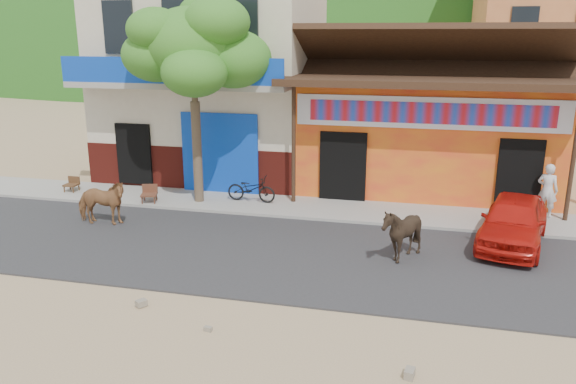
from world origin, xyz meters
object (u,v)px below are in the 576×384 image
object	(u,v)px
scooter	(251,189)
pedestrian	(547,190)
cafe_chair_right	(148,187)
cow_tan	(101,202)
red_car	(514,221)
cow_dark	(402,233)
cafe_chair_left	(71,178)
tree	(195,102)

from	to	relation	value
scooter	pedestrian	distance (m)	8.37
cafe_chair_right	cow_tan	bearing A→B (deg)	-118.57
cow_tan	pedestrian	distance (m)	12.15
red_car	pedestrian	bearing A→B (deg)	76.52
cow_tan	scooter	bearing A→B (deg)	-56.70
cow_dark	pedestrian	bearing A→B (deg)	119.27
red_car	scooter	distance (m)	7.39
cow_tan	cafe_chair_left	world-z (taller)	cow_tan
scooter	pedestrian	size ratio (longest dim) A/B	1.00
cow_tan	scooter	distance (m)	4.33
cow_tan	cafe_chair_left	xyz separation A→B (m)	(-2.60, 2.47, -0.11)
cow_tan	cow_dark	distance (m)	7.97
cow_tan	tree	bearing A→B (deg)	-42.31
red_car	pedestrian	xyz separation A→B (m)	(1.16, 2.24, 0.23)
pedestrian	cafe_chair_right	bearing A→B (deg)	29.48
cafe_chair_left	cafe_chair_right	distance (m)	3.05
cow_tan	pedestrian	size ratio (longest dim) A/B	0.98
tree	cow_tan	world-z (taller)	tree
pedestrian	cafe_chair_right	world-z (taller)	pedestrian
cafe_chair_right	cafe_chair_left	bearing A→B (deg)	152.91
cafe_chair_left	cow_dark	bearing A→B (deg)	-16.01
tree	red_car	distance (m)	9.21
pedestrian	cafe_chair_right	xyz separation A→B (m)	(-11.31, -1.31, -0.26)
scooter	cow_dark	bearing A→B (deg)	-122.93
red_car	scooter	xyz separation A→B (m)	(-7.19, 1.74, -0.13)
tree	cow_tan	bearing A→B (deg)	-126.57
red_car	pedestrian	size ratio (longest dim) A/B	2.35
tree	cow_dark	xyz separation A→B (m)	(6.14, -3.08, -2.43)
cow_dark	cafe_chair_left	xyz separation A→B (m)	(-10.54, 3.13, -0.14)
cow_tan	scooter	world-z (taller)	cow_tan
tree	cafe_chair_left	xyz separation A→B (m)	(-4.40, 0.05, -2.57)
scooter	cafe_chair_right	xyz separation A→B (m)	(-2.96, -0.80, 0.09)
red_car	cafe_chair_left	distance (m)	13.23
cow_tan	cafe_chair_right	world-z (taller)	cow_tan
tree	cafe_chair_right	distance (m)	2.92
red_car	tree	bearing A→B (deg)	-175.50
tree	cafe_chair_left	world-z (taller)	tree
cow_dark	cafe_chair_right	distance (m)	7.97
tree	cafe_chair_right	bearing A→B (deg)	-160.35
cow_dark	cafe_chair_left	world-z (taller)	cow_dark
tree	cow_tan	distance (m)	3.90
cow_dark	tree	bearing A→B (deg)	-133.30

